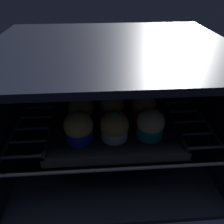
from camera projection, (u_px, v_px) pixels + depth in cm
name	position (u px, v px, depth cm)	size (l,w,h in cm)	color
oven_cavity	(111.00, 102.00, 65.53)	(59.00, 47.00, 37.00)	black
oven_rack	(112.00, 119.00, 63.89)	(54.80, 42.00, 0.80)	#444756
baking_tray	(112.00, 119.00, 62.17)	(33.24, 33.24, 2.20)	black
muffin_row0_col0	(79.00, 128.00, 52.15)	(7.04, 7.04, 7.82)	#1928B7
muffin_row0_col1	(116.00, 126.00, 53.05)	(7.02, 7.02, 7.76)	silver
muffin_row0_col2	(150.00, 124.00, 53.41)	(6.81, 6.81, 7.67)	#0C8C84
muffin_row1_col0	(81.00, 109.00, 59.62)	(6.89, 6.89, 7.60)	red
muffin_row1_col1	(111.00, 106.00, 60.21)	(6.61, 6.61, 7.68)	#1928B7
muffin_row1_col2	(143.00, 106.00, 60.14)	(6.63, 6.63, 7.69)	red
muffin_row2_col0	(81.00, 94.00, 66.90)	(6.56, 6.56, 7.62)	#1928B7
muffin_row2_col1	(109.00, 93.00, 67.10)	(6.84, 6.84, 7.78)	#1928B7
muffin_row2_col2	(138.00, 91.00, 67.76)	(7.05, 7.05, 7.63)	#1928B7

